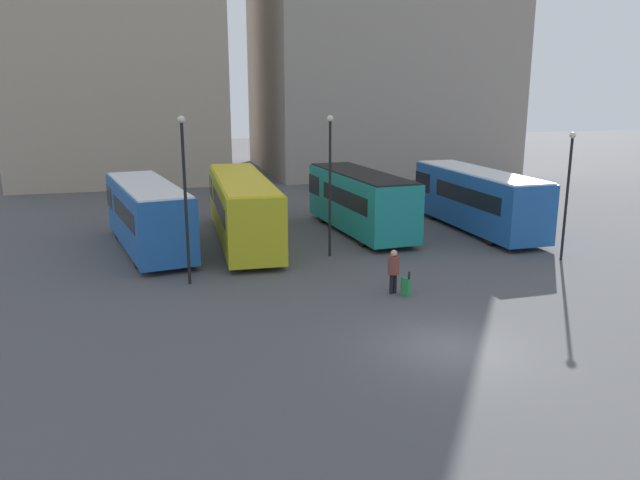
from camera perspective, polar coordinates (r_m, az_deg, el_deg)
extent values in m
plane|color=#4C4C4F|center=(19.54, 12.13, -9.66)|extent=(160.00, 160.00, 0.00)
cube|color=gray|center=(61.55, 5.27, 19.65)|extent=(21.65, 17.66, 27.96)
cube|color=#1E56A3|center=(30.98, -15.45, 2.22)|extent=(4.10, 9.79, 2.90)
cube|color=black|center=(34.70, -16.66, 3.96)|extent=(2.81, 2.16, 1.10)
cube|color=black|center=(30.08, -15.20, 2.61)|extent=(3.54, 6.42, 0.87)
cube|color=white|center=(30.72, -15.63, 4.94)|extent=(3.87, 9.57, 0.08)
cylinder|color=black|center=(34.07, -16.22, 1.07)|extent=(2.53, 1.36, 0.96)
cylinder|color=black|center=(28.43, -14.21, -1.28)|extent=(2.53, 1.36, 0.96)
cube|color=gold|center=(31.67, -7.10, 2.92)|extent=(2.99, 11.86, 2.98)
cube|color=black|center=(36.34, -7.96, 4.89)|extent=(2.64, 2.26, 1.13)
cube|color=black|center=(30.57, -6.90, 3.24)|extent=(2.85, 7.63, 0.89)
cube|color=yellow|center=(31.42, -7.18, 5.66)|extent=(2.78, 11.61, 0.08)
cylinder|color=black|center=(35.48, -7.69, 1.98)|extent=(2.45, 1.04, 0.94)
cylinder|color=black|center=(28.42, -6.21, -0.96)|extent=(2.45, 1.04, 0.94)
cube|color=#19847F|center=(33.62, 3.69, 3.61)|extent=(3.23, 9.58, 2.90)
cube|color=black|center=(37.09, 1.34, 5.17)|extent=(2.72, 1.92, 1.10)
cube|color=black|center=(32.79, 4.28, 3.99)|extent=(3.02, 6.20, 0.87)
cube|color=black|center=(33.39, 3.73, 6.13)|extent=(3.01, 9.37, 0.08)
cylinder|color=black|center=(36.50, 1.85, 2.50)|extent=(2.53, 1.20, 1.03)
cylinder|color=black|center=(31.26, 5.76, 0.51)|extent=(2.53, 1.20, 1.03)
cube|color=#1E56A3|center=(35.15, 14.18, 3.67)|extent=(2.63, 10.48, 2.94)
cube|color=black|center=(38.79, 11.02, 5.31)|extent=(2.54, 1.96, 1.12)
cube|color=black|center=(34.30, 15.01, 4.00)|extent=(2.61, 6.72, 0.88)
cube|color=white|center=(34.93, 14.33, 6.11)|extent=(2.43, 10.27, 0.08)
cylinder|color=black|center=(38.15, 11.62, 2.68)|extent=(2.39, 1.01, 0.98)
cylinder|color=black|center=(32.71, 16.90, 0.52)|extent=(2.39, 1.01, 0.98)
cylinder|color=black|center=(23.93, 6.55, -4.01)|extent=(0.20, 0.20, 0.78)
cylinder|color=black|center=(24.04, 6.85, -3.93)|extent=(0.20, 0.20, 0.78)
cylinder|color=brown|center=(23.77, 6.75, -2.29)|extent=(0.57, 0.57, 0.68)
sphere|color=tan|center=(23.65, 6.78, -1.21)|extent=(0.25, 0.25, 0.25)
cube|color=#28844C|center=(23.85, 7.87, -4.26)|extent=(0.30, 0.45, 0.67)
cube|color=black|center=(23.61, 8.15, -3.23)|extent=(0.10, 0.05, 0.30)
cylinder|color=black|center=(29.94, 21.62, 3.42)|extent=(0.12, 0.12, 5.55)
sphere|color=beige|center=(29.61, 22.11, 8.86)|extent=(0.28, 0.28, 0.28)
cylinder|color=black|center=(28.46, 0.91, 4.60)|extent=(0.12, 0.12, 6.24)
sphere|color=beige|center=(28.12, 0.94, 11.06)|extent=(0.28, 0.28, 0.28)
cylinder|color=black|center=(24.82, -12.17, 3.12)|extent=(0.12, 0.12, 6.41)
sphere|color=beige|center=(24.44, -12.57, 10.71)|extent=(0.28, 0.28, 0.28)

